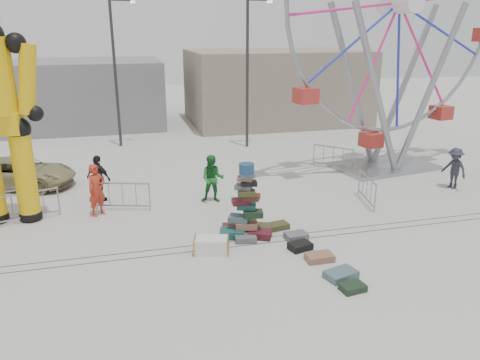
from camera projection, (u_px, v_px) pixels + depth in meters
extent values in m
plane|color=#9E9E99|center=(265.00, 252.00, 14.14)|extent=(90.00, 90.00, 0.00)
cube|color=#47443F|center=(259.00, 244.00, 14.69)|extent=(40.00, 0.04, 0.01)
cube|color=#47443F|center=(256.00, 239.00, 15.06)|extent=(40.00, 0.04, 0.01)
cube|color=gray|center=(275.00, 86.00, 33.46)|extent=(12.00, 8.00, 5.00)
cube|color=gray|center=(87.00, 93.00, 32.28)|extent=(10.00, 8.00, 4.40)
cylinder|color=#2D2D30|center=(247.00, 75.00, 25.59)|extent=(0.16, 0.16, 8.00)
cube|color=#2D2D30|center=(259.00, 0.00, 24.53)|extent=(1.20, 0.15, 0.12)
cube|color=silver|center=(269.00, 2.00, 24.71)|extent=(0.25, 0.25, 0.12)
cylinder|color=#2D2D30|center=(115.00, 75.00, 25.76)|extent=(0.16, 0.16, 8.00)
cube|color=#2D2D30|center=(121.00, 0.00, 24.70)|extent=(1.20, 0.15, 0.12)
cube|color=silver|center=(133.00, 2.00, 24.87)|extent=(0.25, 0.25, 0.12)
cube|color=#1A504D|center=(232.00, 233.00, 15.15)|extent=(0.91, 0.73, 0.26)
cube|color=#50151F|center=(260.00, 234.00, 15.11)|extent=(0.90, 0.79, 0.24)
cube|color=#4B2518|center=(233.00, 228.00, 15.63)|extent=(0.74, 0.54, 0.22)
cube|color=#404020|center=(260.00, 228.00, 15.58)|extent=(0.85, 0.73, 0.24)
cube|color=slate|center=(246.00, 238.00, 14.85)|extent=(0.74, 0.55, 0.20)
cube|color=black|center=(247.00, 226.00, 15.79)|extent=(0.78, 0.67, 0.22)
cube|color=#94644B|center=(246.00, 225.00, 15.19)|extent=(0.78, 0.62, 0.22)
cube|color=#4B666B|center=(239.00, 218.00, 15.17)|extent=(0.77, 0.69, 0.20)
cube|color=#1A301C|center=(253.00, 214.00, 15.04)|extent=(0.68, 0.52, 0.20)
cube|color=#1A504D|center=(247.00, 206.00, 15.15)|extent=(0.70, 0.58, 0.18)
cube|color=#50151F|center=(241.00, 201.00, 15.06)|extent=(0.60, 0.43, 0.18)
cube|color=#4B2518|center=(251.00, 197.00, 14.94)|extent=(0.66, 0.58, 0.18)
cube|color=#404020|center=(246.00, 193.00, 14.80)|extent=(0.62, 0.48, 0.16)
cube|color=slate|center=(243.00, 187.00, 14.88)|extent=(0.63, 0.57, 0.16)
cube|color=black|center=(249.00, 183.00, 14.75)|extent=(0.55, 0.42, 0.14)
cube|color=#94644B|center=(245.00, 179.00, 14.76)|extent=(0.56, 0.48, 0.14)
cube|color=#4B666B|center=(247.00, 175.00, 14.64)|extent=(0.49, 0.36, 0.12)
cylinder|color=navy|center=(247.00, 168.00, 14.60)|extent=(0.48, 0.48, 0.32)
sphere|color=black|center=(31.00, 216.00, 16.51)|extent=(0.77, 0.77, 0.77)
cylinder|color=yellow|center=(25.00, 176.00, 16.05)|extent=(0.71, 0.71, 3.26)
sphere|color=black|center=(18.00, 129.00, 15.55)|extent=(0.82, 0.82, 0.82)
sphere|color=black|center=(16.00, 43.00, 14.74)|extent=(0.65, 0.65, 0.65)
cylinder|color=yellow|center=(27.00, 79.00, 15.11)|extent=(0.89, 0.63, 2.30)
sphere|color=black|center=(35.00, 113.00, 15.47)|extent=(0.53, 0.53, 0.53)
cube|color=gray|center=(383.00, 166.00, 22.68)|extent=(5.10, 3.54, 0.19)
cylinder|color=gray|center=(377.00, 94.00, 20.24)|extent=(3.27, 0.81, 7.63)
cylinder|color=gray|center=(430.00, 90.00, 21.39)|extent=(3.27, 0.81, 7.63)
cylinder|color=gray|center=(353.00, 89.00, 21.71)|extent=(3.27, 0.81, 7.63)
cylinder|color=gray|center=(403.00, 86.00, 22.87)|extent=(3.27, 0.81, 7.63)
cylinder|color=white|center=(400.00, 3.00, 20.39)|extent=(1.26, 2.19, 0.94)
torus|color=gray|center=(400.00, 3.00, 20.39)|extent=(11.36, 2.04, 11.48)
cube|color=#A72B23|center=(386.00, 139.00, 22.28)|extent=(0.97, 0.97, 0.66)
cube|color=silver|center=(211.00, 245.00, 14.05)|extent=(1.16, 0.85, 0.48)
cube|color=#404020|center=(277.00, 226.00, 15.76)|extent=(0.87, 0.60, 0.20)
cube|color=slate|center=(296.00, 236.00, 15.00)|extent=(0.73, 0.56, 0.21)
cube|color=black|center=(300.00, 246.00, 14.30)|extent=(0.77, 0.63, 0.21)
cube|color=#94644B|center=(320.00, 257.00, 13.61)|extent=(0.80, 0.51, 0.21)
cube|color=#4B666B|center=(341.00, 274.00, 12.67)|extent=(0.98, 0.77, 0.20)
cube|color=#1A301C|center=(353.00, 287.00, 12.06)|extent=(0.69, 0.53, 0.18)
imported|color=#B02D19|center=(97.00, 190.00, 16.69)|extent=(0.83, 0.79, 1.91)
imported|color=#196524|center=(213.00, 179.00, 18.00)|extent=(1.07, 0.94, 1.87)
imported|color=black|center=(99.00, 179.00, 18.07)|extent=(1.13, 1.02, 1.85)
imported|color=#262833|center=(454.00, 168.00, 19.58)|extent=(0.91, 1.25, 1.75)
imported|color=#90875D|center=(20.00, 173.00, 19.80)|extent=(4.95, 3.43, 1.26)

